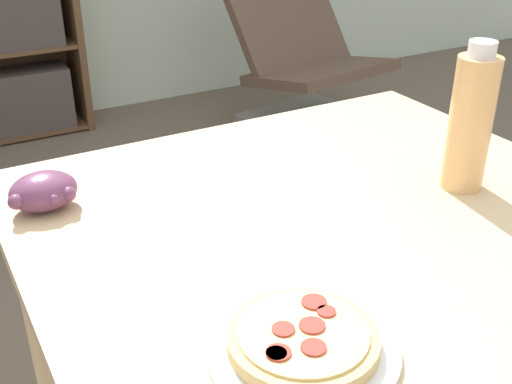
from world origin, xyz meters
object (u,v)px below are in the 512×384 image
lounge_chair_far (304,80)px  grape_bunch (44,192)px  pizza_on_plate (303,343)px  drink_bottle (471,122)px

lounge_chair_far → grape_bunch: bearing=-144.4°
pizza_on_plate → lounge_chair_far: 2.62m
pizza_on_plate → drink_bottle: (0.52, 0.24, 0.12)m
grape_bunch → lounge_chair_far: size_ratio=0.14×
drink_bottle → grape_bunch: bearing=157.4°
pizza_on_plate → drink_bottle: drink_bottle is taller
drink_bottle → lounge_chair_far: drink_bottle is taller
grape_bunch → drink_bottle: 0.78m
lounge_chair_far → drink_bottle: bearing=-124.7°
grape_bunch → drink_bottle: size_ratio=0.45×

